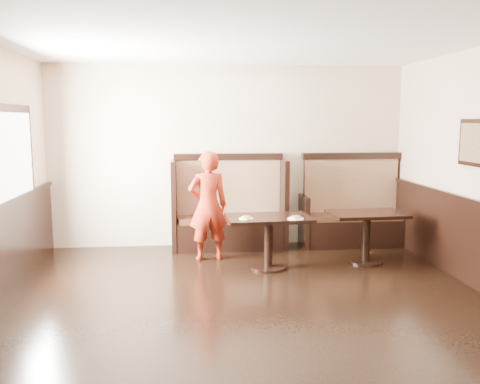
{
  "coord_description": "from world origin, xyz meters",
  "views": [
    {
      "loc": [
        -0.6,
        -4.38,
        1.97
      ],
      "look_at": [
        0.07,
        2.35,
        1.0
      ],
      "focal_mm": 38.0,
      "sensor_mm": 36.0,
      "label": 1
    }
  ],
  "objects": [
    {
      "name": "ground",
      "position": [
        0.0,
        0.0,
        0.0
      ],
      "size": [
        7.0,
        7.0,
        0.0
      ],
      "primitive_type": "plane",
      "color": "black",
      "rests_on": "ground"
    },
    {
      "name": "room_shell",
      "position": [
        -0.3,
        0.28,
        0.67
      ],
      "size": [
        7.0,
        7.0,
        7.0
      ],
      "color": "beige",
      "rests_on": "ground"
    },
    {
      "name": "booth_main",
      "position": [
        0.0,
        3.3,
        0.53
      ],
      "size": [
        1.75,
        0.72,
        1.45
      ],
      "color": "black",
      "rests_on": "ground"
    },
    {
      "name": "booth_neighbor",
      "position": [
        1.95,
        3.29,
        0.48
      ],
      "size": [
        1.65,
        0.72,
        1.45
      ],
      "color": "black",
      "rests_on": "ground"
    },
    {
      "name": "table_main",
      "position": [
        0.43,
        2.11,
        0.54
      ],
      "size": [
        1.14,
        0.75,
        0.7
      ],
      "rotation": [
        0.0,
        0.0,
        0.05
      ],
      "color": "black",
      "rests_on": "ground"
    },
    {
      "name": "table_neighbor",
      "position": [
        1.82,
        2.27,
        0.53
      ],
      "size": [
        1.04,
        0.71,
        0.7
      ],
      "rotation": [
        0.0,
        0.0,
        0.04
      ],
      "color": "black",
      "rests_on": "ground"
    },
    {
      "name": "child",
      "position": [
        -0.35,
        2.64,
        0.77
      ],
      "size": [
        0.61,
        0.46,
        1.54
      ],
      "primitive_type": "imported",
      "rotation": [
        0.0,
        0.0,
        3.31
      ],
      "color": "#A22311",
      "rests_on": "ground"
    },
    {
      "name": "pizza_plate_left",
      "position": [
        0.12,
        1.99,
        0.72
      ],
      "size": [
        0.19,
        0.19,
        0.03
      ],
      "color": "white",
      "rests_on": "table_main"
    },
    {
      "name": "pizza_plate_right",
      "position": [
        0.75,
        1.91,
        0.72
      ],
      "size": [
        0.21,
        0.21,
        0.04
      ],
      "color": "white",
      "rests_on": "table_main"
    }
  ]
}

